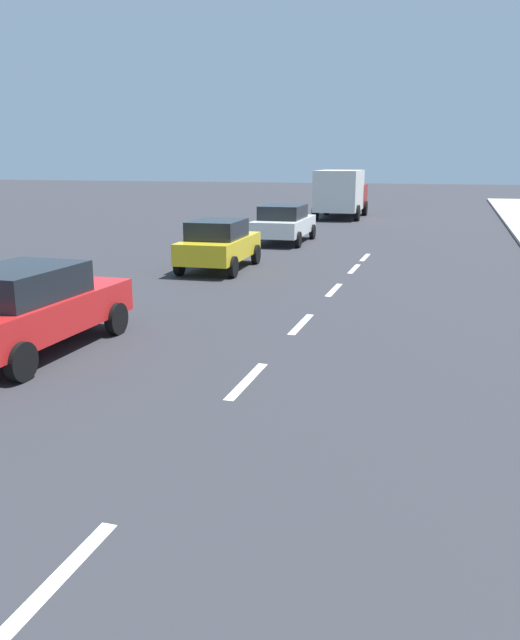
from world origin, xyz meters
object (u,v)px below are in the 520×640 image
object	(u,v)px
parked_car_red	(26,306)
parked_car_yellow	(219,243)
parked_car_white	(284,223)
delivery_truck	(341,192)

from	to	relation	value
parked_car_red	parked_car_yellow	distance (m)	9.44
parked_car_yellow	parked_car_white	world-z (taller)	same
parked_car_red	parked_car_yellow	world-z (taller)	same
parked_car_red	parked_car_white	world-z (taller)	same
parked_car_white	parked_car_yellow	bearing A→B (deg)	-93.06
parked_car_white	delivery_truck	xyz separation A→B (m)	(0.26, 12.48, 0.66)
parked_car_white	delivery_truck	size ratio (longest dim) A/B	0.71
parked_car_red	delivery_truck	bearing A→B (deg)	89.48
delivery_truck	parked_car_red	bearing A→B (deg)	-92.57
parked_car_white	delivery_truck	world-z (taller)	delivery_truck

